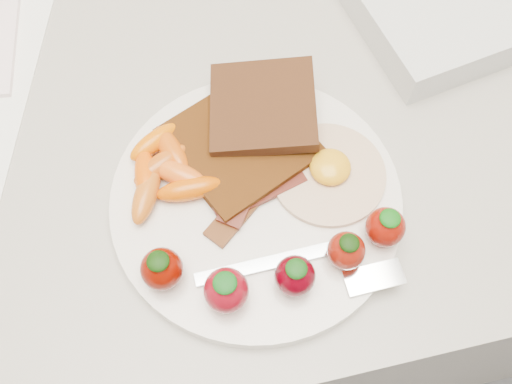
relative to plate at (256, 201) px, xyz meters
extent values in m
cube|color=gray|center=(-0.03, 0.13, -0.46)|extent=(2.00, 0.60, 0.90)
cylinder|color=white|center=(0.00, 0.00, 0.00)|extent=(0.27, 0.27, 0.02)
cube|color=#301F09|center=(0.00, 0.05, 0.02)|extent=(0.16, 0.16, 0.01)
cube|color=black|center=(0.03, 0.08, 0.03)|extent=(0.12, 0.12, 0.02)
cylinder|color=beige|center=(0.07, 0.01, 0.01)|extent=(0.12, 0.12, 0.01)
ellipsoid|color=orange|center=(0.07, 0.01, 0.02)|extent=(0.04, 0.04, 0.02)
cube|color=black|center=(-0.01, -0.01, 0.01)|extent=(0.08, 0.07, 0.00)
cube|color=#3D0F0D|center=(0.00, 0.00, 0.01)|extent=(0.09, 0.05, 0.00)
cube|color=#4D090B|center=(0.00, 0.01, 0.02)|extent=(0.07, 0.09, 0.00)
ellipsoid|color=#B94C0D|center=(-0.08, 0.05, 0.02)|extent=(0.06, 0.05, 0.02)
ellipsoid|color=#E05C14|center=(-0.07, 0.03, 0.02)|extent=(0.06, 0.06, 0.02)
ellipsoid|color=#BB5812|center=(-0.10, 0.02, 0.02)|extent=(0.04, 0.06, 0.02)
ellipsoid|color=#C74D08|center=(-0.07, 0.06, 0.02)|extent=(0.04, 0.06, 0.02)
ellipsoid|color=#DE6100|center=(-0.08, 0.07, 0.02)|extent=(0.06, 0.04, 0.02)
ellipsoid|color=#C74D00|center=(-0.06, 0.02, 0.02)|extent=(0.06, 0.02, 0.02)
ellipsoid|color=#E25001|center=(-0.10, 0.04, 0.02)|extent=(0.02, 0.06, 0.02)
ellipsoid|color=#610900|center=(-0.09, -0.06, 0.03)|extent=(0.04, 0.04, 0.04)
ellipsoid|color=black|center=(-0.09, -0.06, 0.05)|extent=(0.02, 0.02, 0.01)
ellipsoid|color=maroon|center=(-0.04, -0.09, 0.03)|extent=(0.04, 0.04, 0.04)
ellipsoid|color=#0D4610|center=(-0.04, -0.09, 0.05)|extent=(0.02, 0.02, 0.01)
ellipsoid|color=#4A0009|center=(0.01, -0.09, 0.03)|extent=(0.03, 0.03, 0.04)
ellipsoid|color=#0F3C0C|center=(0.01, -0.09, 0.05)|extent=(0.02, 0.02, 0.01)
ellipsoid|color=maroon|center=(0.06, -0.07, 0.03)|extent=(0.03, 0.03, 0.04)
ellipsoid|color=black|center=(0.06, -0.07, 0.05)|extent=(0.02, 0.02, 0.01)
ellipsoid|color=#780D04|center=(0.10, -0.06, 0.03)|extent=(0.03, 0.03, 0.04)
ellipsoid|color=#0D510C|center=(0.10, -0.06, 0.05)|extent=(0.02, 0.02, 0.01)
cube|color=silver|center=(-0.01, -0.07, 0.01)|extent=(0.12, 0.01, 0.00)
cube|color=silver|center=(0.08, -0.10, 0.01)|extent=(0.05, 0.02, 0.00)
camera|label=1|loc=(-0.05, -0.22, 0.48)|focal=40.00mm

